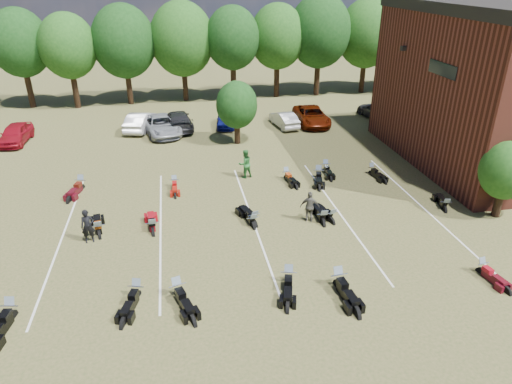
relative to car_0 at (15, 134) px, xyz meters
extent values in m
plane|color=brown|center=(19.29, -18.73, -0.76)|extent=(160.00, 160.00, 0.00)
imported|color=maroon|center=(0.00, 0.00, 0.00)|extent=(2.05, 4.56, 1.52)
imported|color=silver|center=(9.59, 1.59, 0.01)|extent=(2.76, 4.91, 1.53)
imported|color=gray|center=(11.33, 0.10, 0.01)|extent=(3.82, 5.98, 1.54)
imported|color=black|center=(12.77, 1.31, 0.02)|extent=(2.77, 5.57, 1.56)
imported|color=navy|center=(16.92, 1.14, -0.10)|extent=(2.09, 4.06, 1.32)
imported|color=beige|center=(21.95, 0.22, -0.10)|extent=(1.99, 4.18, 1.32)
imported|color=#601905|center=(24.53, 0.49, 0.00)|extent=(2.72, 5.55, 1.52)
imported|color=#343338|center=(31.13, 0.98, -0.01)|extent=(2.95, 5.44, 1.50)
imported|color=black|center=(7.79, -16.44, 0.14)|extent=(0.72, 0.54, 1.80)
imported|color=#286A2C|center=(16.82, -9.95, 0.21)|extent=(1.14, 1.02, 1.94)
imported|color=#535047|center=(19.34, -16.41, 0.13)|extent=(1.12, 0.73, 1.77)
cube|color=black|center=(28.64, -6.73, 6.74)|extent=(0.30, 0.40, 0.30)
cube|color=black|center=(28.76, -11.73, 6.24)|extent=(0.06, 3.00, 0.80)
cylinder|color=black|center=(-1.71, 10.27, 1.28)|extent=(0.58, 0.58, 4.08)
ellipsoid|color=#1E4C19|center=(-1.71, 10.27, 5.58)|extent=(6.00, 6.00, 6.90)
cylinder|color=black|center=(3.29, 10.27, 1.28)|extent=(0.58, 0.58, 4.08)
ellipsoid|color=#1E4C19|center=(3.29, 10.27, 5.58)|extent=(6.00, 6.00, 6.90)
cylinder|color=black|center=(8.29, 10.27, 1.28)|extent=(0.57, 0.58, 4.08)
ellipsoid|color=#1E4C19|center=(8.29, 10.27, 5.58)|extent=(6.00, 6.00, 6.90)
cylinder|color=black|center=(13.29, 10.27, 1.28)|extent=(0.57, 0.58, 4.08)
ellipsoid|color=#1E4C19|center=(13.29, 10.27, 5.58)|extent=(6.00, 6.00, 6.90)
cylinder|color=black|center=(18.29, 10.27, 1.28)|extent=(0.58, 0.58, 4.08)
ellipsoid|color=#1E4C19|center=(18.29, 10.27, 5.58)|extent=(6.00, 6.00, 6.90)
cylinder|color=black|center=(23.29, 10.27, 1.28)|extent=(0.57, 0.58, 4.08)
ellipsoid|color=#1E4C19|center=(23.29, 10.27, 5.58)|extent=(6.00, 6.00, 6.90)
cylinder|color=black|center=(28.29, 10.27, 1.28)|extent=(0.57, 0.58, 4.08)
ellipsoid|color=#1E4C19|center=(28.29, 10.27, 5.58)|extent=(6.00, 6.00, 6.90)
cylinder|color=black|center=(33.29, 10.27, 1.28)|extent=(0.57, 0.58, 4.08)
ellipsoid|color=#1E4C19|center=(33.29, 10.27, 5.58)|extent=(6.00, 6.00, 6.90)
cylinder|color=black|center=(38.29, 10.27, 1.28)|extent=(0.58, 0.58, 4.08)
ellipsoid|color=#1E4C19|center=(38.29, 10.27, 5.58)|extent=(6.00, 6.00, 6.90)
cylinder|color=black|center=(43.29, 10.27, 1.28)|extent=(0.58, 0.58, 4.08)
ellipsoid|color=#1E4C19|center=(43.29, 10.27, 5.58)|extent=(6.00, 6.00, 6.90)
cylinder|color=black|center=(29.79, -17.73, 0.10)|extent=(0.24, 0.24, 1.71)
sphere|color=#1E4C19|center=(29.79, -17.73, 2.00)|extent=(2.80, 2.80, 2.80)
cylinder|color=black|center=(17.29, -3.23, 0.19)|extent=(0.24, 0.24, 1.90)
sphere|color=#1E4C19|center=(17.29, -3.23, 2.34)|extent=(3.20, 3.20, 3.20)
cube|color=silver|center=(6.29, -15.73, -0.75)|extent=(0.10, 14.00, 0.01)
cube|color=silver|center=(11.29, -15.73, -0.75)|extent=(0.10, 14.00, 0.01)
cube|color=silver|center=(16.29, -15.73, -0.75)|extent=(0.10, 14.00, 0.01)
cube|color=silver|center=(21.29, -15.73, -0.75)|extent=(0.10, 14.00, 0.01)
cube|color=silver|center=(26.29, -15.73, -0.75)|extent=(0.10, 14.00, 0.01)
camera|label=1|loc=(12.49, -37.36, 11.66)|focal=32.00mm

